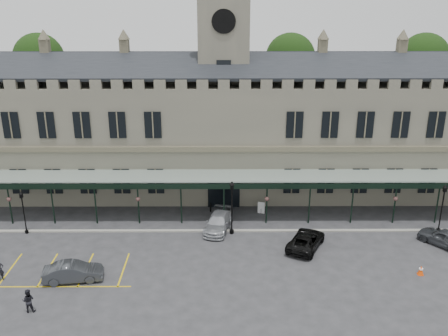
{
  "coord_description": "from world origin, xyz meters",
  "views": [
    {
      "loc": [
        -0.17,
        -35.36,
        21.16
      ],
      "look_at": [
        0.0,
        6.0,
        6.0
      ],
      "focal_mm": 40.0,
      "sensor_mm": 36.0,
      "label": 1
    }
  ],
  "objects_px": {
    "lamp_post_right": "(443,204)",
    "person_b": "(28,301)",
    "lamp_post_mid": "(232,203)",
    "traffic_cone": "(421,270)",
    "car_left_b": "(73,272)",
    "sign_board": "(261,208)",
    "car_taxi": "(218,222)",
    "clock_tower": "(224,69)",
    "lamp_post_left": "(23,209)",
    "station_building": "(224,132)",
    "car_right_a": "(445,238)",
    "car_van": "(306,240)"
  },
  "relations": [
    {
      "from": "clock_tower",
      "to": "car_left_b",
      "type": "height_order",
      "value": "clock_tower"
    },
    {
      "from": "clock_tower",
      "to": "car_right_a",
      "type": "bearing_deg",
      "value": -34.89
    },
    {
      "from": "traffic_cone",
      "to": "lamp_post_mid",
      "type": "bearing_deg",
      "value": 154.56
    },
    {
      "from": "car_left_b",
      "to": "person_b",
      "type": "bearing_deg",
      "value": 144.22
    },
    {
      "from": "car_taxi",
      "to": "car_van",
      "type": "distance_m",
      "value": 8.27
    },
    {
      "from": "car_left_b",
      "to": "car_right_a",
      "type": "relative_size",
      "value": 0.99
    },
    {
      "from": "car_right_a",
      "to": "lamp_post_left",
      "type": "bearing_deg",
      "value": -42.57
    },
    {
      "from": "car_left_b",
      "to": "car_taxi",
      "type": "xyz_separation_m",
      "value": [
        10.97,
        8.45,
        -0.01
      ]
    },
    {
      "from": "station_building",
      "to": "lamp_post_right",
      "type": "bearing_deg",
      "value": -28.32
    },
    {
      "from": "clock_tower",
      "to": "lamp_post_mid",
      "type": "bearing_deg",
      "value": -86.35
    },
    {
      "from": "car_left_b",
      "to": "person_b",
      "type": "height_order",
      "value": "person_b"
    },
    {
      "from": "traffic_cone",
      "to": "sign_board",
      "type": "xyz_separation_m",
      "value": [
        -11.59,
        11.16,
        0.21
      ]
    },
    {
      "from": "station_building",
      "to": "traffic_cone",
      "type": "bearing_deg",
      "value": -49.28
    },
    {
      "from": "lamp_post_left",
      "to": "car_van",
      "type": "xyz_separation_m",
      "value": [
        24.95,
        -2.74,
        -1.76
      ]
    },
    {
      "from": "sign_board",
      "to": "lamp_post_right",
      "type": "bearing_deg",
      "value": 5.32
    },
    {
      "from": "clock_tower",
      "to": "person_b",
      "type": "bearing_deg",
      "value": -121.07
    },
    {
      "from": "traffic_cone",
      "to": "sign_board",
      "type": "distance_m",
      "value": 16.1
    },
    {
      "from": "lamp_post_mid",
      "to": "sign_board",
      "type": "distance_m",
      "value": 5.72
    },
    {
      "from": "car_taxi",
      "to": "car_right_a",
      "type": "distance_m",
      "value": 19.78
    },
    {
      "from": "car_left_b",
      "to": "lamp_post_left",
      "type": "bearing_deg",
      "value": 31.19
    },
    {
      "from": "car_taxi",
      "to": "person_b",
      "type": "xyz_separation_m",
      "value": [
        -12.95,
        -12.29,
        0.14
      ]
    },
    {
      "from": "lamp_post_right",
      "to": "person_b",
      "type": "bearing_deg",
      "value": -160.48
    },
    {
      "from": "clock_tower",
      "to": "sign_board",
      "type": "height_order",
      "value": "clock_tower"
    },
    {
      "from": "car_taxi",
      "to": "person_b",
      "type": "bearing_deg",
      "value": -123.8
    },
    {
      "from": "car_right_a",
      "to": "sign_board",
      "type": "bearing_deg",
      "value": -61.99
    },
    {
      "from": "lamp_post_mid",
      "to": "traffic_cone",
      "type": "height_order",
      "value": "lamp_post_mid"
    },
    {
      "from": "station_building",
      "to": "lamp_post_left",
      "type": "relative_size",
      "value": 14.55
    },
    {
      "from": "lamp_post_left",
      "to": "car_left_b",
      "type": "height_order",
      "value": "lamp_post_left"
    },
    {
      "from": "sign_board",
      "to": "car_taxi",
      "type": "bearing_deg",
      "value": -121.47
    },
    {
      "from": "lamp_post_mid",
      "to": "traffic_cone",
      "type": "relative_size",
      "value": 6.61
    },
    {
      "from": "station_building",
      "to": "lamp_post_mid",
      "type": "xyz_separation_m",
      "value": [
        0.69,
        -10.8,
        -3.44
      ]
    },
    {
      "from": "clock_tower",
      "to": "car_left_b",
      "type": "xyz_separation_m",
      "value": [
        -11.5,
        -18.53,
        -12.37
      ]
    },
    {
      "from": "lamp_post_mid",
      "to": "car_taxi",
      "type": "height_order",
      "value": "lamp_post_mid"
    },
    {
      "from": "sign_board",
      "to": "car_taxi",
      "type": "height_order",
      "value": "car_taxi"
    },
    {
      "from": "car_van",
      "to": "traffic_cone",
      "type": "bearing_deg",
      "value": 179.24
    },
    {
      "from": "lamp_post_right",
      "to": "lamp_post_left",
      "type": "bearing_deg",
      "value": -179.82
    },
    {
      "from": "person_b",
      "to": "lamp_post_right",
      "type": "bearing_deg",
      "value": -165.46
    },
    {
      "from": "lamp_post_mid",
      "to": "traffic_cone",
      "type": "xyz_separation_m",
      "value": [
        14.57,
        -6.93,
        -2.65
      ]
    },
    {
      "from": "clock_tower",
      "to": "car_right_a",
      "type": "height_order",
      "value": "clock_tower"
    },
    {
      "from": "traffic_cone",
      "to": "car_left_b",
      "type": "distance_m",
      "value": 26.78
    },
    {
      "from": "lamp_post_mid",
      "to": "car_left_b",
      "type": "bearing_deg",
      "value": -147.94
    },
    {
      "from": "car_right_a",
      "to": "person_b",
      "type": "bearing_deg",
      "value": -23.04
    },
    {
      "from": "car_taxi",
      "to": "car_van",
      "type": "relative_size",
      "value": 1.01
    },
    {
      "from": "lamp_post_right",
      "to": "car_taxi",
      "type": "bearing_deg",
      "value": 178.39
    },
    {
      "from": "lamp_post_right",
      "to": "car_left_b",
      "type": "distance_m",
      "value": 32.14
    },
    {
      "from": "lamp_post_right",
      "to": "car_right_a",
      "type": "xyz_separation_m",
      "value": [
        -0.59,
        -2.6,
        -2.0
      ]
    },
    {
      "from": "car_left_b",
      "to": "clock_tower",
      "type": "bearing_deg",
      "value": -40.34
    },
    {
      "from": "car_left_b",
      "to": "car_right_a",
      "type": "xyz_separation_m",
      "value": [
        30.5,
        5.28,
        0.03
      ]
    },
    {
      "from": "station_building",
      "to": "lamp_post_mid",
      "type": "height_order",
      "value": "station_building"
    },
    {
      "from": "lamp_post_left",
      "to": "person_b",
      "type": "bearing_deg",
      "value": -68.94
    }
  ]
}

